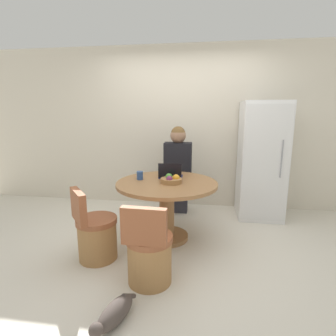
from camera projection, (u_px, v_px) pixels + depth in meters
ground_plane at (167, 246)px, 3.09m from camera, size 12.00×12.00×0.00m
wall_back at (181, 128)px, 4.31m from camera, size 7.00×0.06×2.60m
refrigerator at (261, 161)px, 3.86m from camera, size 0.63×0.68×1.71m
dining_table at (167, 198)px, 3.18m from camera, size 1.22×1.22×0.73m
chair_near_camera at (149, 255)px, 2.38m from camera, size 0.43×0.43×0.78m
chair_near_left_corner at (96, 235)px, 2.78m from camera, size 0.50×0.50×0.78m
person_seated at (178, 166)px, 3.93m from camera, size 0.40×0.37×1.35m
laptop at (170, 175)px, 3.33m from camera, size 0.29×0.21×0.20m
fruit_bowl at (171, 180)px, 3.09m from camera, size 0.25×0.25×0.10m
coffee_cup at (140, 175)px, 3.25m from camera, size 0.08×0.08×0.10m
cat at (114, 313)px, 1.94m from camera, size 0.26×0.51×0.16m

